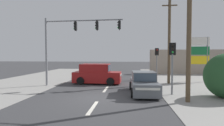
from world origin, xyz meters
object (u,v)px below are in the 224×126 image
object	(u,v)px
utility_pole_midground_right	(169,37)
sedan_kerbside_parked	(144,84)
pedestal_signal_right_kerb	(172,60)
pedestal_signal_far_median	(157,58)
shopping_plaza_sign	(198,53)
traffic_signal_mast	(72,36)
hatchback_oncoming_mid	(93,71)
utility_pole_foreground_right	(187,15)
suv_receding_far	(97,74)

from	to	relation	value
utility_pole_midground_right	sedan_kerbside_parked	size ratio (longest dim) A/B	1.99
pedestal_signal_right_kerb	pedestal_signal_far_median	distance (m)	8.26
pedestal_signal_right_kerb	shopping_plaza_sign	xyz separation A→B (m)	(4.10, 6.40, 0.57)
traffic_signal_mast	hatchback_oncoming_mid	world-z (taller)	traffic_signal_mast
utility_pole_foreground_right	utility_pole_midground_right	world-z (taller)	utility_pole_foreground_right
pedestal_signal_far_median	shopping_plaza_sign	bearing A→B (deg)	-25.74
hatchback_oncoming_mid	utility_pole_foreground_right	bearing A→B (deg)	-55.89
shopping_plaza_sign	pedestal_signal_far_median	bearing A→B (deg)	154.26
utility_pole_foreground_right	sedan_kerbside_parked	bearing A→B (deg)	136.00
pedestal_signal_right_kerb	hatchback_oncoming_mid	world-z (taller)	pedestal_signal_right_kerb
utility_pole_foreground_right	sedan_kerbside_parked	distance (m)	5.23
utility_pole_midground_right	hatchback_oncoming_mid	distance (m)	10.21
traffic_signal_mast	shopping_plaza_sign	distance (m)	12.63
pedestal_signal_right_kerb	suv_receding_far	distance (m)	7.60
hatchback_oncoming_mid	pedestal_signal_right_kerb	bearing A→B (deg)	-52.13
sedan_kerbside_parked	hatchback_oncoming_mid	distance (m)	10.81
utility_pole_midground_right	suv_receding_far	size ratio (longest dim) A/B	1.86
utility_pole_foreground_right	pedestal_signal_right_kerb	bearing A→B (deg)	99.28
utility_pole_midground_right	suv_receding_far	xyz separation A→B (m)	(-6.90, -0.58, -3.62)
pedestal_signal_far_median	suv_receding_far	distance (m)	7.53
pedestal_signal_right_kerb	pedestal_signal_far_median	bearing A→B (deg)	88.34
utility_pole_midground_right	pedestal_signal_right_kerb	distance (m)	5.45
pedestal_signal_far_median	hatchback_oncoming_mid	world-z (taller)	pedestal_signal_far_median
traffic_signal_mast	pedestal_signal_right_kerb	world-z (taller)	traffic_signal_mast
traffic_signal_mast	pedestal_signal_far_median	bearing A→B (deg)	34.75
utility_pole_midground_right	traffic_signal_mast	world-z (taller)	utility_pole_midground_right
pedestal_signal_far_median	utility_pole_midground_right	bearing A→B (deg)	-79.15
pedestal_signal_right_kerb	shopping_plaza_sign	size ratio (longest dim) A/B	0.77
suv_receding_far	sedan_kerbside_parked	world-z (taller)	suv_receding_far
traffic_signal_mast	shopping_plaza_sign	size ratio (longest dim) A/B	1.50
shopping_plaza_sign	hatchback_oncoming_mid	xyz separation A→B (m)	(-11.53, 3.15, -2.28)
utility_pole_foreground_right	hatchback_oncoming_mid	xyz separation A→B (m)	(-7.73, 11.41, -4.25)
utility_pole_foreground_right	traffic_signal_mast	bearing A→B (deg)	151.24
traffic_signal_mast	sedan_kerbside_parked	distance (m)	7.39
utility_pole_foreground_right	pedestal_signal_far_median	distance (m)	10.43
pedestal_signal_far_median	traffic_signal_mast	bearing A→B (deg)	-145.25
utility_pole_foreground_right	shopping_plaza_sign	distance (m)	9.30
traffic_signal_mast	pedestal_signal_far_median	distance (m)	10.07
utility_pole_foreground_right	pedestal_signal_far_median	bearing A→B (deg)	90.36
traffic_signal_mast	hatchback_oncoming_mid	size ratio (longest dim) A/B	1.86
utility_pole_foreground_right	suv_receding_far	world-z (taller)	utility_pole_foreground_right
suv_receding_far	traffic_signal_mast	bearing A→B (deg)	-136.62
pedestal_signal_right_kerb	shopping_plaza_sign	world-z (taller)	shopping_plaza_sign
traffic_signal_mast	pedestal_signal_right_kerb	bearing A→B (deg)	-18.45
utility_pole_foreground_right	sedan_kerbside_parked	size ratio (longest dim) A/B	2.14
utility_pole_foreground_right	shopping_plaza_sign	world-z (taller)	utility_pole_foreground_right
traffic_signal_mast	shopping_plaza_sign	world-z (taller)	traffic_signal_mast
pedestal_signal_far_median	hatchback_oncoming_mid	xyz separation A→B (m)	(-7.66, 1.29, -1.71)
shopping_plaza_sign	traffic_signal_mast	bearing A→B (deg)	-162.53
utility_pole_midground_right	traffic_signal_mast	xyz separation A→B (m)	(-8.75, -2.33, -0.15)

